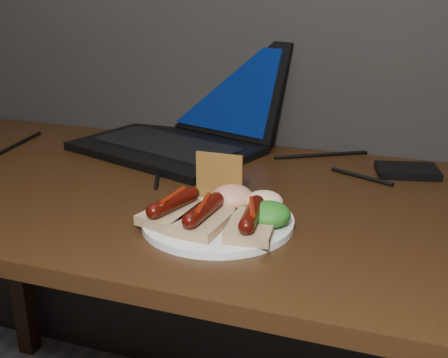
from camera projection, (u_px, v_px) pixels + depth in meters
desk at (167, 229)px, 1.12m from camera, size 1.40×0.70×0.75m
laptop at (183, 125)px, 1.34m from camera, size 0.50×0.47×0.25m
hard_drive at (407, 171)px, 1.16m from camera, size 0.14×0.11×0.02m
desk_cables at (202, 159)px, 1.24m from camera, size 0.90×0.38×0.01m
plate at (218, 221)px, 0.92m from camera, size 0.30×0.30×0.01m
bread_sausage_left at (174, 209)px, 0.92m from camera, size 0.10×0.13×0.04m
bread_sausage_center at (204, 217)px, 0.89m from camera, size 0.08×0.12×0.04m
bread_sausage_right at (252, 221)px, 0.87m from camera, size 0.08×0.12×0.04m
crispbread at (219, 177)px, 0.99m from camera, size 0.09×0.01×0.08m
salad_greens at (269, 214)px, 0.89m from camera, size 0.07×0.07×0.04m
salsa_mound at (232, 197)px, 0.96m from camera, size 0.07×0.07×0.04m
coleslaw_mound at (264, 202)px, 0.94m from camera, size 0.06×0.06×0.04m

